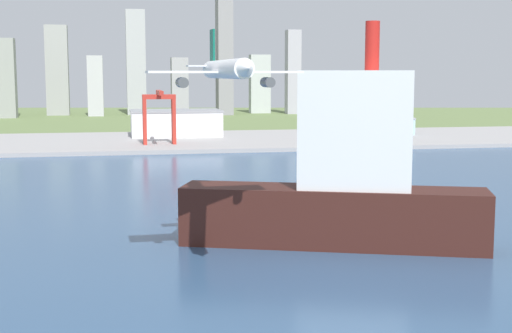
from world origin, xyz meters
TOP-DOWN VIEW (x-y plane):
  - ground_plane at (0.00, 300.00)m, footprint 2400.00×2400.00m
  - water_bay at (0.00, 240.00)m, footprint 840.00×360.00m
  - industrial_pier at (0.00, 490.00)m, footprint 840.00×140.00m
  - airplane_landing at (-25.74, 157.74)m, footprint 34.72×42.61m
  - cargo_ship at (9.19, 184.25)m, footprint 82.37×42.74m
  - tugboat_small at (87.83, 401.43)m, footprint 14.22×18.77m
  - port_crane_red at (-23.51, 457.20)m, footprint 20.54×38.28m
  - warehouse_main at (-8.46, 519.51)m, footprint 63.92×41.77m
  - warehouse_annex at (143.12, 503.77)m, footprint 37.02×25.89m
  - distant_skyline at (-6.68, 830.85)m, footprint 337.59×64.07m

SIDE VIEW (x-z plane):
  - ground_plane at x=0.00m, z-range 0.00..0.00m
  - water_bay at x=0.00m, z-range 0.00..0.15m
  - industrial_pier at x=0.00m, z-range 0.00..2.50m
  - tugboat_small at x=87.83m, z-range -2.03..7.48m
  - warehouse_annex at x=143.12m, z-range 2.52..14.92m
  - warehouse_main at x=-8.46m, z-range 2.52..20.84m
  - cargo_ship at x=9.19m, z-range -12.86..47.12m
  - port_crane_red at x=-23.51m, z-range 9.65..43.42m
  - airplane_landing at x=-25.74m, z-range 40.61..54.26m
  - distant_skyline at x=-6.68m, z-range -20.09..123.03m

